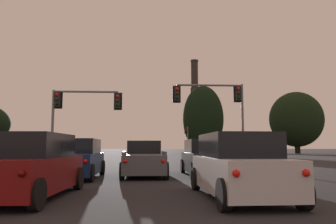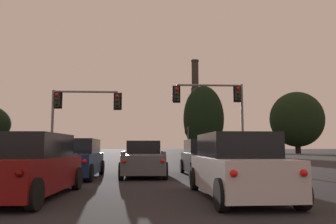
{
  "view_description": "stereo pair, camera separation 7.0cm",
  "coord_description": "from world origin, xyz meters",
  "px_view_note": "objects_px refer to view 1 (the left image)",
  "views": [
    {
      "loc": [
        0.3,
        -1.73,
        1.45
      ],
      "look_at": [
        2.17,
        31.8,
        5.09
      ],
      "focal_mm": 35.0,
      "sensor_mm": 36.0,
      "label": 1
    },
    {
      "loc": [
        0.37,
        -1.74,
        1.45
      ],
      "look_at": [
        2.17,
        31.8,
        5.09
      ],
      "focal_mm": 35.0,
      "sensor_mm": 36.0,
      "label": 2
    }
  ],
  "objects_px": {
    "traffic_light_far_right": "(187,136)",
    "traffic_light_overhead_right": "(219,104)",
    "suv_left_lane_front": "(78,159)",
    "pickup_truck_center_lane_front": "(144,160)",
    "traffic_light_overhead_left": "(77,109)",
    "suv_left_lane_second": "(30,167)",
    "suv_right_lane_second": "(238,166)",
    "suv_right_lane_front": "(205,158)",
    "smokestack": "(195,114)"
  },
  "relations": [
    {
      "from": "traffic_light_overhead_left",
      "to": "traffic_light_far_right",
      "type": "bearing_deg",
      "value": 72.11
    },
    {
      "from": "suv_right_lane_second",
      "to": "suv_right_lane_front",
      "type": "relative_size",
      "value": 1.0
    },
    {
      "from": "traffic_light_far_right",
      "to": "suv_left_lane_front",
      "type": "bearing_deg",
      "value": -103.12
    },
    {
      "from": "suv_right_lane_front",
      "to": "smokestack",
      "type": "xyz_separation_m",
      "value": [
        17.77,
        131.5,
        15.66
      ]
    },
    {
      "from": "traffic_light_far_right",
      "to": "traffic_light_overhead_right",
      "type": "xyz_separation_m",
      "value": [
        -1.89,
        -37.2,
        1.09
      ]
    },
    {
      "from": "suv_left_lane_front",
      "to": "suv_right_lane_front",
      "type": "distance_m",
      "value": 6.42
    },
    {
      "from": "traffic_light_overhead_right",
      "to": "suv_right_lane_second",
      "type": "bearing_deg",
      "value": -100.06
    },
    {
      "from": "suv_right_lane_front",
      "to": "suv_left_lane_second",
      "type": "xyz_separation_m",
      "value": [
        -6.34,
        -7.38,
        0.0
      ]
    },
    {
      "from": "suv_right_lane_front",
      "to": "suv_left_lane_second",
      "type": "height_order",
      "value": "same"
    },
    {
      "from": "pickup_truck_center_lane_front",
      "to": "suv_right_lane_front",
      "type": "bearing_deg",
      "value": -5.39
    },
    {
      "from": "traffic_light_far_right",
      "to": "smokestack",
      "type": "height_order",
      "value": "smokestack"
    },
    {
      "from": "traffic_light_far_right",
      "to": "traffic_light_overhead_right",
      "type": "relative_size",
      "value": 0.88
    },
    {
      "from": "suv_left_lane_front",
      "to": "smokestack",
      "type": "xyz_separation_m",
      "value": [
        24.09,
        132.64,
        15.66
      ]
    },
    {
      "from": "suv_right_lane_second",
      "to": "traffic_light_overhead_left",
      "type": "height_order",
      "value": "traffic_light_overhead_left"
    },
    {
      "from": "suv_right_lane_front",
      "to": "traffic_light_far_right",
      "type": "height_order",
      "value": "traffic_light_far_right"
    },
    {
      "from": "suv_right_lane_front",
      "to": "suv_left_lane_front",
      "type": "bearing_deg",
      "value": -170.95
    },
    {
      "from": "suv_left_lane_front",
      "to": "suv_left_lane_second",
      "type": "distance_m",
      "value": 6.25
    },
    {
      "from": "traffic_light_overhead_left",
      "to": "traffic_light_overhead_right",
      "type": "relative_size",
      "value": 0.91
    },
    {
      "from": "suv_right_lane_second",
      "to": "traffic_light_overhead_right",
      "type": "relative_size",
      "value": 0.83
    },
    {
      "from": "suv_left_lane_second",
      "to": "traffic_light_far_right",
      "type": "xyz_separation_m",
      "value": [
        10.3,
        50.34,
        2.58
      ]
    },
    {
      "from": "suv_right_lane_second",
      "to": "suv_right_lane_front",
      "type": "distance_m",
      "value": 7.66
    },
    {
      "from": "pickup_truck_center_lane_front",
      "to": "smokestack",
      "type": "height_order",
      "value": "smokestack"
    },
    {
      "from": "suv_right_lane_second",
      "to": "pickup_truck_center_lane_front",
      "type": "bearing_deg",
      "value": 108.45
    },
    {
      "from": "suv_right_lane_second",
      "to": "pickup_truck_center_lane_front",
      "type": "distance_m",
      "value": 8.39
    },
    {
      "from": "traffic_light_overhead_right",
      "to": "suv_left_lane_second",
      "type": "bearing_deg",
      "value": -122.62
    },
    {
      "from": "suv_left_lane_front",
      "to": "suv_left_lane_second",
      "type": "xyz_separation_m",
      "value": [
        -0.02,
        -6.25,
        0.0
      ]
    },
    {
      "from": "traffic_light_overhead_left",
      "to": "traffic_light_overhead_right",
      "type": "bearing_deg",
      "value": -0.66
    },
    {
      "from": "traffic_light_overhead_right",
      "to": "traffic_light_overhead_left",
      "type": "bearing_deg",
      "value": 179.34
    },
    {
      "from": "suv_right_lane_second",
      "to": "traffic_light_far_right",
      "type": "relative_size",
      "value": 0.94
    },
    {
      "from": "suv_right_lane_front",
      "to": "traffic_light_far_right",
      "type": "distance_m",
      "value": 43.22
    },
    {
      "from": "suv_right_lane_front",
      "to": "traffic_light_overhead_right",
      "type": "relative_size",
      "value": 0.82
    },
    {
      "from": "pickup_truck_center_lane_front",
      "to": "suv_right_lane_second",
      "type": "bearing_deg",
      "value": -71.27
    },
    {
      "from": "pickup_truck_center_lane_front",
      "to": "traffic_light_overhead_left",
      "type": "bearing_deg",
      "value": 129.28
    },
    {
      "from": "suv_right_lane_second",
      "to": "smokestack",
      "type": "bearing_deg",
      "value": 81.05
    },
    {
      "from": "suv_right_lane_second",
      "to": "traffic_light_overhead_right",
      "type": "bearing_deg",
      "value": 78.39
    },
    {
      "from": "traffic_light_overhead_left",
      "to": "traffic_light_overhead_right",
      "type": "distance_m",
      "value": 10.09
    },
    {
      "from": "traffic_light_far_right",
      "to": "traffic_light_overhead_right",
      "type": "distance_m",
      "value": 37.26
    },
    {
      "from": "traffic_light_overhead_right",
      "to": "pickup_truck_center_lane_front",
      "type": "bearing_deg",
      "value": -133.5
    },
    {
      "from": "suv_right_lane_front",
      "to": "traffic_light_overhead_left",
      "type": "bearing_deg",
      "value": 142.66
    },
    {
      "from": "suv_left_lane_front",
      "to": "suv_right_lane_second",
      "type": "distance_m",
      "value": 8.87
    },
    {
      "from": "suv_left_lane_second",
      "to": "traffic_light_overhead_left",
      "type": "distance_m",
      "value": 13.75
    },
    {
      "from": "smokestack",
      "to": "traffic_light_overhead_left",
      "type": "bearing_deg",
      "value": -101.6
    },
    {
      "from": "traffic_light_far_right",
      "to": "traffic_light_overhead_left",
      "type": "relative_size",
      "value": 0.97
    },
    {
      "from": "suv_right_lane_second",
      "to": "traffic_light_far_right",
      "type": "height_order",
      "value": "traffic_light_far_right"
    },
    {
      "from": "traffic_light_overhead_right",
      "to": "smokestack",
      "type": "bearing_deg",
      "value": 82.88
    },
    {
      "from": "suv_left_lane_front",
      "to": "pickup_truck_center_lane_front",
      "type": "bearing_deg",
      "value": 22.19
    },
    {
      "from": "traffic_light_overhead_left",
      "to": "smokestack",
      "type": "distance_m",
      "value": 128.84
    },
    {
      "from": "suv_left_lane_second",
      "to": "suv_right_lane_second",
      "type": "bearing_deg",
      "value": -0.88
    },
    {
      "from": "traffic_light_far_right",
      "to": "smokestack",
      "type": "distance_m",
      "value": 90.56
    },
    {
      "from": "suv_right_lane_front",
      "to": "traffic_light_overhead_left",
      "type": "relative_size",
      "value": 0.91
    }
  ]
}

